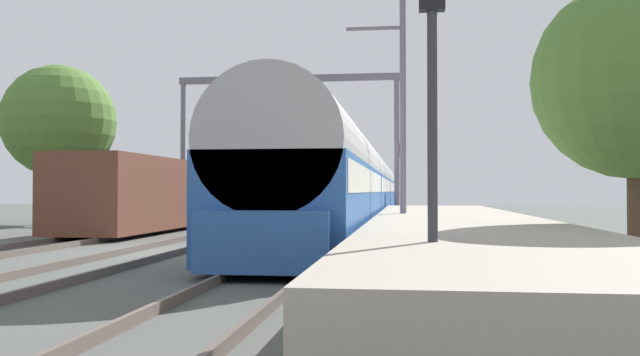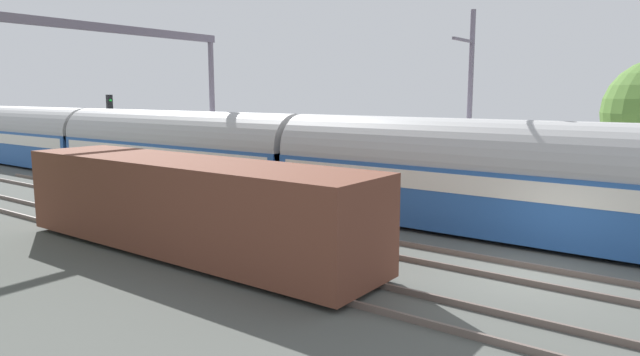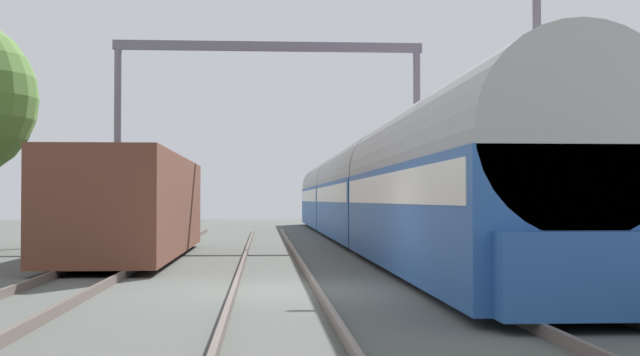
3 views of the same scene
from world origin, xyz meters
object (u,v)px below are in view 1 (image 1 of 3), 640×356
object	(u,v)px
passenger_train	(360,184)
catenary_gantry	(288,117)
freight_car	(154,194)
railway_signal_far	(398,169)
person_crossing	(381,203)
railway_signal_near	(432,75)

from	to	relation	value
passenger_train	catenary_gantry	world-z (taller)	catenary_gantry
freight_car	catenary_gantry	world-z (taller)	catenary_gantry
catenary_gantry	railway_signal_far	bearing A→B (deg)	58.19
freight_car	person_crossing	bearing A→B (deg)	35.39
passenger_train	catenary_gantry	distance (m)	5.33
person_crossing	railway_signal_far	size ratio (longest dim) A/B	0.36
freight_car	railway_signal_far	size ratio (longest dim) A/B	2.72
person_crossing	freight_car	bearing A→B (deg)	171.46
freight_car	railway_signal_far	distance (m)	21.04
railway_signal_near	catenary_gantry	xyz separation A→B (m)	(-6.72, 25.96, 2.39)
passenger_train	railway_signal_near	xyz separation A→B (m)	(2.87, -26.62, 1.24)
catenary_gantry	passenger_train	bearing A→B (deg)	9.66
person_crossing	catenary_gantry	xyz separation A→B (m)	(-5.12, 2.95, 4.57)
person_crossing	railway_signal_far	distance (m)	12.44
person_crossing	catenary_gantry	distance (m)	7.47
passenger_train	person_crossing	bearing A→B (deg)	-70.64
person_crossing	catenary_gantry	world-z (taller)	catenary_gantry
freight_car	railway_signal_far	xyz separation A→B (m)	(9.63, 18.63, 1.61)
passenger_train	railway_signal_near	distance (m)	26.80
passenger_train	railway_signal_far	distance (m)	8.93
passenger_train	railway_signal_far	bearing A→B (deg)	77.50
passenger_train	railway_signal_near	world-z (taller)	railway_signal_near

